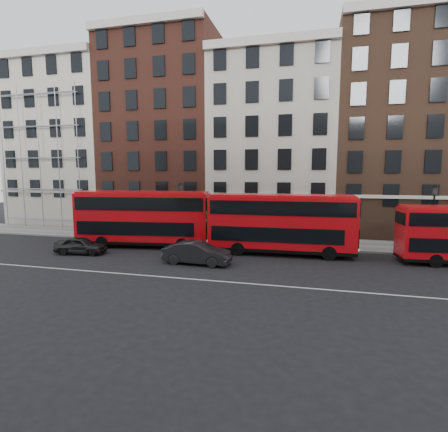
% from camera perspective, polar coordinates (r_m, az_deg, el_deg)
% --- Properties ---
extents(ground, '(120.00, 120.00, 0.00)m').
position_cam_1_polar(ground, '(22.69, 2.82, -9.28)').
color(ground, black).
rests_on(ground, ground).
extents(pavement, '(80.00, 5.00, 0.15)m').
position_cam_1_polar(pavement, '(32.75, 6.44, -4.04)').
color(pavement, gray).
rests_on(pavement, ground).
extents(kerb, '(80.00, 0.30, 0.16)m').
position_cam_1_polar(kerb, '(30.32, 5.81, -4.93)').
color(kerb, gray).
rests_on(kerb, ground).
extents(road_centre_line, '(70.00, 0.12, 0.01)m').
position_cam_1_polar(road_centre_line, '(20.82, 1.72, -10.79)').
color(road_centre_line, white).
rests_on(road_centre_line, ground).
extents(building_terrace, '(64.00, 11.95, 22.00)m').
position_cam_1_polar(building_terrace, '(39.66, 7.68, 12.65)').
color(building_terrace, beige).
rests_on(building_terrace, ground).
extents(bus_b, '(11.65, 4.15, 4.79)m').
position_cam_1_polar(bus_b, '(30.79, -13.07, -0.19)').
color(bus_b, red).
rests_on(bus_b, ground).
extents(bus_c, '(11.28, 3.06, 4.70)m').
position_cam_1_polar(bus_c, '(27.52, 9.19, -1.06)').
color(bus_c, red).
rests_on(bus_c, ground).
extents(car_rear, '(4.17, 2.16, 1.36)m').
position_cam_1_polar(car_rear, '(29.84, -22.34, -4.46)').
color(car_rear, '#242427').
rests_on(car_rear, ground).
extents(car_front, '(4.85, 1.88, 1.57)m').
position_cam_1_polar(car_front, '(24.75, -4.42, -6.01)').
color(car_front, '#242427').
rests_on(car_front, ground).
extents(lamp_post_left, '(0.44, 0.44, 5.33)m').
position_cam_1_polar(lamp_post_left, '(32.74, -7.14, 1.27)').
color(lamp_post_left, black).
rests_on(lamp_post_left, pavement).
extents(lamp_post_right, '(0.44, 0.44, 5.33)m').
position_cam_1_polar(lamp_post_right, '(31.31, 30.94, 0.02)').
color(lamp_post_right, black).
rests_on(lamp_post_right, pavement).
extents(iron_railings, '(6.60, 0.06, 1.00)m').
position_cam_1_polar(iron_railings, '(34.79, 6.95, -2.42)').
color(iron_railings, black).
rests_on(iron_railings, pavement).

